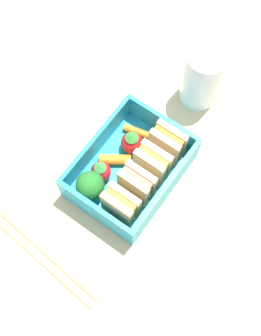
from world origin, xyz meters
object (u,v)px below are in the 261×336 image
(strawberry_left, at_px, (132,142))
(sandwich_center_left, at_px, (153,163))
(sandwich_left, at_px, (167,144))
(strawberry_far_left, at_px, (101,171))
(sandwich_center, at_px, (137,184))
(sandwich_center_right, at_px, (121,205))
(chopstick_pair, at_px, (44,258))
(broccoli_floret, at_px, (90,186))
(carrot_stick_left, at_px, (138,132))
(carrot_stick_far_left, at_px, (114,161))
(drinking_glass, at_px, (202,77))

(strawberry_left, bearing_deg, sandwich_center_left, 72.46)
(sandwich_left, relative_size, strawberry_far_left, 1.70)
(sandwich_left, distance_m, strawberry_far_left, 0.10)
(sandwich_center, bearing_deg, strawberry_far_left, -79.70)
(sandwich_center_right, relative_size, chopstick_pair, 0.32)
(sandwich_center_left, relative_size, strawberry_left, 1.58)
(sandwich_left, height_order, broccoli_floret, sandwich_left)
(sandwich_center_right, distance_m, carrot_stick_left, 0.12)
(sandwich_center, xyz_separation_m, strawberry_left, (-0.05, -0.04, -0.01))
(carrot_stick_far_left, bearing_deg, sandwich_center_left, 111.47)
(carrot_stick_far_left, relative_size, drinking_glass, 0.44)
(sandwich_center, distance_m, drinking_glass, 0.18)
(sandwich_left, bearing_deg, strawberry_far_left, -33.26)
(carrot_stick_left, distance_m, chopstick_pair, 0.22)
(strawberry_left, xyz_separation_m, strawberry_far_left, (0.06, -0.01, -0.00))
(drinking_glass, bearing_deg, sandwich_center_left, 6.42)
(sandwich_center, relative_size, strawberry_far_left, 1.70)
(carrot_stick_far_left, bearing_deg, chopstick_pair, 1.12)
(sandwich_center, relative_size, chopstick_pair, 0.32)
(broccoli_floret, distance_m, chopstick_pair, 0.11)
(sandwich_center_left, distance_m, drinking_glass, 0.15)
(strawberry_far_left, bearing_deg, drinking_glass, 169.26)
(carrot_stick_far_left, relative_size, chopstick_pair, 0.24)
(sandwich_center, bearing_deg, chopstick_pair, -17.95)
(chopstick_pair, bearing_deg, sandwich_center_left, 165.45)
(sandwich_center_right, bearing_deg, broccoli_floret, -88.06)
(sandwich_center_right, relative_size, broccoli_floret, 1.20)
(carrot_stick_far_left, xyz_separation_m, broccoli_floret, (0.05, 0.00, 0.02))
(strawberry_far_left, xyz_separation_m, drinking_glass, (-0.19, 0.04, 0.02))
(carrot_stick_left, relative_size, carrot_stick_far_left, 0.95)
(sandwich_center, xyz_separation_m, carrot_stick_left, (-0.07, -0.05, -0.02))
(carrot_stick_left, distance_m, broccoli_floret, 0.11)
(carrot_stick_far_left, height_order, broccoli_floret, broccoli_floret)
(sandwich_center_right, bearing_deg, sandwich_left, 180.00)
(sandwich_center_right, distance_m, strawberry_left, 0.10)
(strawberry_left, relative_size, broccoli_floret, 0.76)
(sandwich_center_left, xyz_separation_m, chopstick_pair, (0.18, -0.05, -0.04))
(sandwich_left, height_order, carrot_stick_far_left, sandwich_left)
(broccoli_floret, bearing_deg, sandwich_center, 127.49)
(broccoli_floret, height_order, chopstick_pair, broccoli_floret)
(carrot_stick_left, height_order, strawberry_left, strawberry_left)
(sandwich_center_left, height_order, drinking_glass, drinking_glass)
(strawberry_far_left, bearing_deg, sandwich_center_left, 130.47)
(drinking_glass, bearing_deg, sandwich_center_right, 4.33)
(carrot_stick_left, bearing_deg, sandwich_center_right, 24.59)
(sandwich_left, relative_size, carrot_stick_far_left, 1.31)
(sandwich_center_left, relative_size, sandwich_center_right, 1.00)
(sandwich_center_right, xyz_separation_m, strawberry_left, (-0.08, -0.04, -0.01))
(carrot_stick_far_left, height_order, drinking_glass, drinking_glass)
(sandwich_center_right, relative_size, carrot_stick_left, 1.38)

